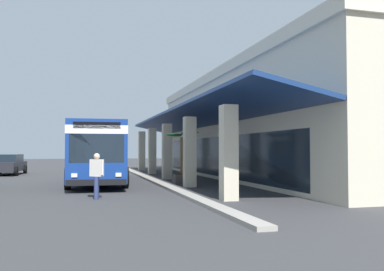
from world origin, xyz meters
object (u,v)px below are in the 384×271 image
Objects in this scene: transit_bus at (97,149)px; pedestrian at (97,173)px; potted_palm at (182,169)px; parked_sedan_charcoal at (8,164)px.

transit_bus is 7.76m from pedestrian.
pedestrian is 7.53m from potted_palm.
pedestrian is 0.60× the size of potted_palm.
potted_palm is at bearing 67.87° from transit_bus.
transit_bus is at bearing -112.13° from potted_palm.
potted_palm is (10.69, 10.30, 0.01)m from parked_sedan_charcoal.
potted_palm is at bearing 43.93° from parked_sedan_charcoal.
pedestrian is (16.63, 5.67, 0.19)m from parked_sedan_charcoal.
parked_sedan_charcoal is 17.57m from pedestrian.
transit_bus is 6.76× the size of pedestrian.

